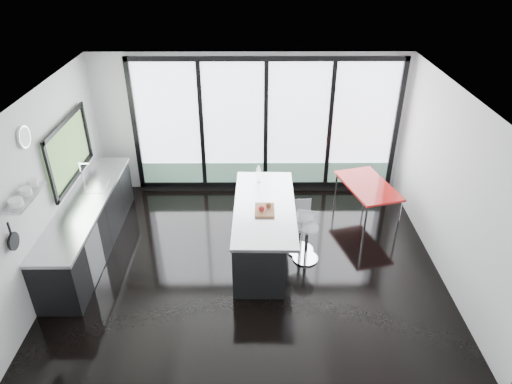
{
  "coord_description": "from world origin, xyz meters",
  "views": [
    {
      "loc": [
        0.07,
        -5.87,
        4.75
      ],
      "look_at": [
        0.1,
        0.3,
        1.15
      ],
      "focal_mm": 32.0,
      "sensor_mm": 36.0,
      "label": 1
    }
  ],
  "objects_px": {
    "bar_stool_far": "(301,233)",
    "red_table": "(366,201)",
    "island": "(260,229)",
    "bar_stool_near": "(306,243)"
  },
  "relations": [
    {
      "from": "bar_stool_far",
      "to": "red_table",
      "type": "relative_size",
      "value": 0.54
    },
    {
      "from": "island",
      "to": "bar_stool_near",
      "type": "height_order",
      "value": "island"
    },
    {
      "from": "island",
      "to": "red_table",
      "type": "xyz_separation_m",
      "value": [
        1.98,
        1.07,
        -0.12
      ]
    },
    {
      "from": "bar_stool_near",
      "to": "island",
      "type": "bearing_deg",
      "value": 178.25
    },
    {
      "from": "bar_stool_near",
      "to": "bar_stool_far",
      "type": "bearing_deg",
      "value": 118.3
    },
    {
      "from": "bar_stool_near",
      "to": "red_table",
      "type": "xyz_separation_m",
      "value": [
        1.23,
        1.24,
        0.02
      ]
    },
    {
      "from": "red_table",
      "to": "bar_stool_near",
      "type": "bearing_deg",
      "value": -134.57
    },
    {
      "from": "island",
      "to": "bar_stool_near",
      "type": "distance_m",
      "value": 0.79
    },
    {
      "from": "bar_stool_far",
      "to": "red_table",
      "type": "bearing_deg",
      "value": 32.41
    },
    {
      "from": "island",
      "to": "red_table",
      "type": "relative_size",
      "value": 1.74
    }
  ]
}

